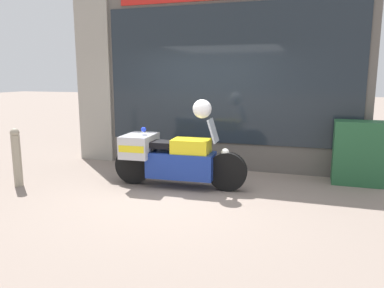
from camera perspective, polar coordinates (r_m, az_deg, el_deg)
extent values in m
plane|color=gray|center=(6.13, -1.99, -7.58)|extent=(60.00, 60.00, 0.00)
cube|color=#56514C|center=(7.73, 3.04, 10.07)|extent=(6.04, 0.40, 3.69)
cube|color=gray|center=(8.80, -13.89, 9.84)|extent=(0.81, 0.55, 3.69)
cube|color=#1E262D|center=(7.44, 5.39, 10.41)|extent=(5.01, 0.02, 2.69)
cube|color=slate|center=(7.84, 5.26, -1.51)|extent=(4.79, 0.30, 0.55)
cube|color=silver|center=(7.82, 5.62, 6.01)|extent=(4.79, 0.02, 1.53)
cube|color=beige|center=(7.67, 5.49, 11.57)|extent=(4.79, 0.30, 0.03)
cube|color=#B7B2A8|center=(8.25, -7.10, 11.74)|extent=(0.18, 0.04, 0.05)
cube|color=navy|center=(7.91, -1.03, 11.87)|extent=(0.18, 0.04, 0.05)
cube|color=#C68E19|center=(7.67, 5.49, 11.87)|extent=(0.18, 0.04, 0.05)
cube|color=maroon|center=(7.52, 12.36, 11.71)|extent=(0.18, 0.04, 0.05)
cube|color=#195623|center=(7.49, 19.38, 11.37)|extent=(0.18, 0.04, 0.05)
cube|color=yellow|center=(8.15, -5.09, 1.89)|extent=(0.19, 0.03, 0.27)
cube|color=#2866B7|center=(7.70, 5.21, 1.38)|extent=(0.19, 0.03, 0.27)
cube|color=white|center=(7.52, 16.37, 0.77)|extent=(0.19, 0.02, 0.27)
cylinder|color=black|center=(6.22, 5.41, -4.22)|extent=(0.66, 0.17, 0.65)
cylinder|color=black|center=(6.69, -8.90, -3.25)|extent=(0.66, 0.17, 0.65)
cube|color=navy|center=(6.38, -1.66, -3.16)|extent=(1.16, 0.55, 0.43)
cube|color=yellow|center=(6.26, -0.13, -0.43)|extent=(0.64, 0.47, 0.26)
cube|color=black|center=(6.38, -3.90, -0.06)|extent=(0.68, 0.40, 0.10)
cube|color=#B7B7BC|center=(6.56, -8.00, -0.20)|extent=(0.53, 0.75, 0.38)
cube|color=yellow|center=(6.56, -8.00, -0.20)|extent=(0.49, 0.75, 0.11)
cube|color=#B2BCC6|center=(6.13, 3.23, 2.06)|extent=(0.16, 0.35, 0.39)
sphere|color=white|center=(6.15, 5.08, -1.33)|extent=(0.14, 0.14, 0.14)
sphere|color=blue|center=(6.49, -7.39, 2.20)|extent=(0.09, 0.09, 0.09)
cube|color=#235633|center=(7.15, 24.00, -1.24)|extent=(0.83, 0.47, 1.12)
sphere|color=white|center=(6.13, 1.55, 5.37)|extent=(0.31, 0.31, 0.31)
cylinder|color=gray|center=(7.09, -25.11, -2.35)|extent=(0.15, 0.15, 0.89)
sphere|color=gray|center=(7.00, -25.42, 1.57)|extent=(0.15, 0.15, 0.15)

